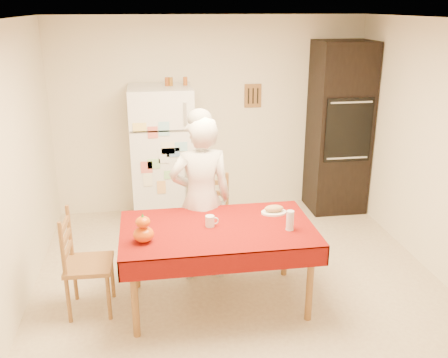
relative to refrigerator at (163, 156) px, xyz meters
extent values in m
plane|color=tan|center=(0.65, -1.88, -0.85)|extent=(4.50, 4.50, 0.00)
cube|color=#F1E2CB|center=(0.65, 0.37, 0.40)|extent=(4.00, 0.02, 2.50)
cube|color=#F1E2CB|center=(0.65, -4.13, 0.40)|extent=(4.00, 0.02, 2.50)
cube|color=#F1E2CB|center=(-1.35, -1.88, 0.40)|extent=(0.02, 4.50, 2.50)
cube|color=white|center=(0.65, -1.88, 1.65)|extent=(4.00, 4.50, 0.02)
cube|color=brown|center=(1.20, 0.36, 0.65)|extent=(0.22, 0.02, 0.30)
cube|color=white|center=(0.00, 0.00, 0.00)|extent=(0.75, 0.70, 1.70)
cube|color=silver|center=(0.26, -0.37, 0.60)|extent=(0.03, 0.03, 0.25)
cube|color=silver|center=(0.26, -0.37, -0.15)|extent=(0.03, 0.03, 0.60)
cube|color=black|center=(2.28, 0.05, 0.25)|extent=(0.70, 0.60, 2.20)
cube|color=black|center=(2.28, -0.26, 0.30)|extent=(0.59, 0.02, 0.80)
cylinder|color=brown|center=(-0.34, -2.36, -0.50)|extent=(0.06, 0.06, 0.71)
cylinder|color=brown|center=(-0.34, -1.58, -0.50)|extent=(0.06, 0.06, 0.71)
cylinder|color=brown|center=(1.14, -2.36, -0.50)|extent=(0.06, 0.06, 0.71)
cylinder|color=brown|center=(1.14, -1.58, -0.50)|extent=(0.06, 0.06, 0.71)
cube|color=brown|center=(0.40, -1.97, -0.12)|extent=(1.60, 0.90, 0.04)
cube|color=#620805|center=(0.40, -1.97, -0.09)|extent=(1.70, 1.00, 0.01)
cylinder|color=brown|center=(0.21, -1.32, -0.64)|extent=(0.04, 0.04, 0.43)
cylinder|color=brown|center=(0.28, -0.98, -0.64)|extent=(0.04, 0.04, 0.43)
cylinder|color=brown|center=(0.57, -1.39, -0.64)|extent=(0.04, 0.04, 0.43)
cylinder|color=brown|center=(0.63, -1.05, -0.64)|extent=(0.04, 0.04, 0.43)
cube|color=brown|center=(0.42, -1.18, -0.40)|extent=(0.49, 0.47, 0.04)
cube|color=brown|center=(0.46, -1.02, -0.15)|extent=(0.36, 0.10, 0.50)
cylinder|color=brown|center=(-0.58, -2.09, -0.64)|extent=(0.04, 0.04, 0.43)
cylinder|color=brown|center=(-0.92, -2.08, -0.64)|extent=(0.04, 0.04, 0.43)
cylinder|color=brown|center=(-0.56, -1.73, -0.64)|extent=(0.04, 0.04, 0.43)
cylinder|color=brown|center=(-0.90, -1.72, -0.64)|extent=(0.04, 0.04, 0.43)
cube|color=brown|center=(-0.74, -1.90, -0.40)|extent=(0.41, 0.43, 0.04)
cube|color=brown|center=(-0.91, -1.90, -0.15)|extent=(0.04, 0.36, 0.50)
imported|color=silver|center=(0.31, -1.46, -0.02)|extent=(0.63, 0.43, 1.66)
cylinder|color=silver|center=(0.33, -1.94, -0.04)|extent=(0.08, 0.08, 0.10)
ellipsoid|color=#C85404|center=(-0.25, -2.15, -0.02)|extent=(0.17, 0.17, 0.13)
ellipsoid|color=#E15005|center=(-0.25, -2.15, 0.09)|extent=(0.12, 0.12, 0.09)
cylinder|color=silver|center=(1.01, -2.12, 0.00)|extent=(0.07, 0.07, 0.18)
cylinder|color=white|center=(0.96, -1.75, -0.08)|extent=(0.24, 0.24, 0.02)
ellipsoid|color=tan|center=(0.96, -1.75, -0.04)|extent=(0.18, 0.10, 0.06)
cylinder|color=brown|center=(0.09, 0.05, 0.90)|extent=(0.05, 0.05, 0.10)
cylinder|color=brown|center=(0.13, 0.05, 0.90)|extent=(0.05, 0.05, 0.10)
cylinder|color=#984C1B|center=(0.31, 0.05, 0.90)|extent=(0.05, 0.05, 0.10)
camera|label=1|loc=(-0.17, -5.93, 1.77)|focal=40.00mm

